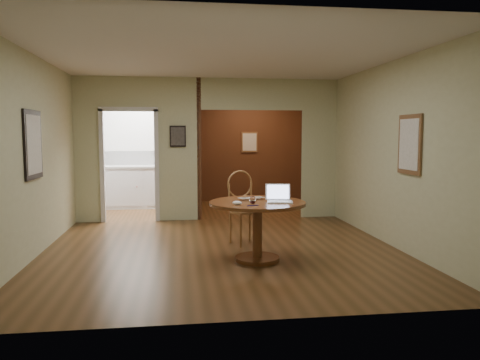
{
  "coord_description": "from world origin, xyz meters",
  "views": [
    {
      "loc": [
        -0.61,
        -6.42,
        1.63
      ],
      "look_at": [
        0.22,
        -0.2,
        1.02
      ],
      "focal_mm": 35.0,
      "sensor_mm": 36.0,
      "label": 1
    }
  ],
  "objects": [
    {
      "name": "mouse",
      "position": [
        0.11,
        -0.8,
        0.8
      ],
      "size": [
        0.13,
        0.1,
        0.05
      ],
      "primitive_type": "ellipsoid",
      "rotation": [
        0.0,
        0.0,
        -0.36
      ],
      "color": "white",
      "rests_on": "dining_table"
    },
    {
      "name": "grocery_bag",
      "position": [
        -0.97,
        4.2,
        1.09
      ],
      "size": [
        0.32,
        0.28,
        0.3
      ],
      "primitive_type": "ellipsoid",
      "rotation": [
        0.0,
        0.0,
        0.07
      ],
      "color": "beige",
      "rests_on": "kitchen_cabinet"
    },
    {
      "name": "chair",
      "position": [
        0.36,
        0.45,
        0.61
      ],
      "size": [
        0.59,
        0.59,
        1.1
      ],
      "rotation": [
        0.0,
        0.0,
        0.35
      ],
      "color": "brown",
      "rests_on": "ground"
    },
    {
      "name": "dining_table",
      "position": [
        0.4,
        -0.55,
        0.57
      ],
      "size": [
        1.24,
        1.24,
        0.77
      ],
      "rotation": [
        0.0,
        0.0,
        0.15
      ],
      "color": "#612F18",
      "rests_on": "ground"
    },
    {
      "name": "kitchen_cabinet",
      "position": [
        -1.35,
        4.2,
        0.47
      ],
      "size": [
        2.06,
        0.6,
        0.94
      ],
      "color": "silver",
      "rests_on": "ground"
    },
    {
      "name": "open_laptop",
      "position": [
        0.67,
        -0.6,
        0.83
      ],
      "size": [
        0.35,
        0.33,
        0.22
      ],
      "rotation": [
        0.0,
        0.0,
        -0.19
      ],
      "color": "white",
      "rests_on": "dining_table"
    },
    {
      "name": "floor",
      "position": [
        0.0,
        0.0,
        0.0
      ],
      "size": [
        5.0,
        5.0,
        0.0
      ],
      "primitive_type": "plane",
      "color": "#432B13",
      "rests_on": "ground"
    },
    {
      "name": "room_shell",
      "position": [
        -0.47,
        3.1,
        1.29
      ],
      "size": [
        5.2,
        7.5,
        5.0
      ],
      "color": "silver",
      "rests_on": "ground"
    },
    {
      "name": "closed_laptop",
      "position": [
        0.38,
        -0.4,
        0.79
      ],
      "size": [
        0.41,
        0.34,
        0.03
      ],
      "primitive_type": "imported",
      "rotation": [
        0.0,
        0.0,
        0.36
      ],
      "color": "silver",
      "rests_on": "dining_table"
    },
    {
      "name": "wine_glass",
      "position": [
        0.31,
        -0.73,
        0.82
      ],
      "size": [
        0.08,
        0.08,
        0.09
      ],
      "primitive_type": null,
      "color": "white",
      "rests_on": "dining_table"
    },
    {
      "name": "pen",
      "position": [
        0.29,
        -0.9,
        0.78
      ],
      "size": [
        0.15,
        0.05,
        0.01
      ],
      "primitive_type": "cylinder",
      "rotation": [
        0.0,
        1.57,
        0.27
      ],
      "color": "#0D0E61",
      "rests_on": "dining_table"
    }
  ]
}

